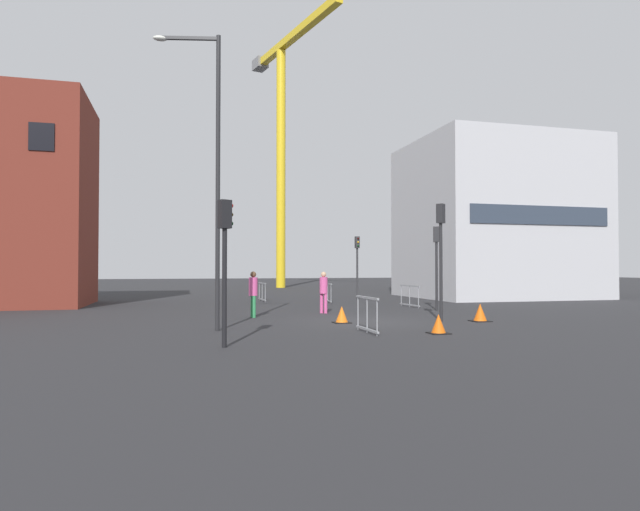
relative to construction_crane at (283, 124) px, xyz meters
name	(u,v)px	position (x,y,z in m)	size (l,w,h in m)	color
ground	(364,321)	(-3.24, -33.07, -15.97)	(160.00, 160.00, 0.00)	#28282B
brick_building	(4,201)	(-18.36, -21.22, -10.63)	(8.10, 6.62, 10.68)	maroon
office_block	(495,220)	(10.64, -19.92, -10.85)	(10.98, 9.50, 10.24)	#B7B7BC
construction_crane	(283,124)	(0.00, 0.00, 0.00)	(5.24, 16.91, 24.32)	yellow
streetlamp_tall	(211,159)	(-8.83, -34.74, -10.64)	(2.05, 0.57, 9.21)	#232326
traffic_light_corner	(437,254)	(1.60, -29.31, -13.40)	(0.39, 0.33, 3.82)	#232326
traffic_light_crosswalk	(441,243)	(-0.55, -33.88, -13.12)	(0.38, 0.36, 4.27)	#232326
traffic_light_verge	(225,247)	(-8.69, -38.36, -13.52)	(0.39, 0.33, 3.62)	black
traffic_light_median	(357,257)	(0.62, -20.92, -13.39)	(0.24, 0.37, 3.83)	#2D2D30
pedestrian_walking	(324,289)	(-3.76, -29.39, -14.94)	(0.34, 0.34, 1.78)	#D14C8C
pedestrian_waiting	(253,291)	(-6.94, -30.59, -14.92)	(0.34, 0.34, 1.80)	#2D844C
safety_barrier_right_run	(262,292)	(-5.06, -20.47, -15.41)	(0.11, 2.23, 1.08)	gray
safety_barrier_mid_span	(367,314)	(-4.29, -36.40, -15.41)	(0.07, 1.84, 1.08)	gray
safety_barrier_left_run	(328,292)	(-1.65, -22.43, -15.41)	(0.32, 2.47, 1.08)	gray
safety_barrier_rear	(410,296)	(1.38, -26.81, -15.41)	(0.14, 2.12, 1.08)	gray
traffic_cone_on_verge	(342,315)	(-4.19, -33.47, -15.70)	(0.59, 0.59, 0.59)	black
traffic_cone_by_barrier	(439,325)	(-2.33, -37.17, -15.70)	(0.58, 0.58, 0.58)	black
traffic_cone_orange	(480,313)	(0.83, -34.23, -15.67)	(0.64, 0.64, 0.65)	black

